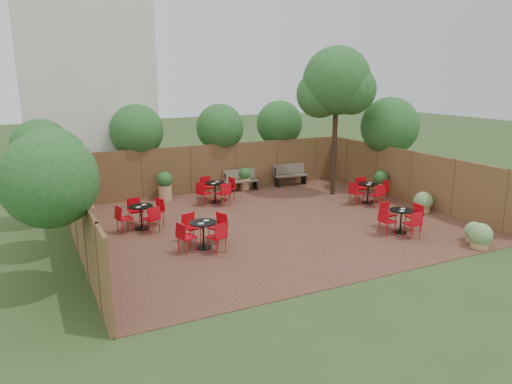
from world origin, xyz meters
name	(u,v)px	position (x,y,z in m)	size (l,w,h in m)	color
ground	(271,224)	(0.00, 0.00, 0.00)	(80.00, 80.00, 0.00)	#354F23
courtyard_paving	(271,223)	(0.00, 0.00, 0.01)	(12.00, 10.00, 0.02)	#361C16
fence_back	(215,168)	(0.00, 5.00, 1.00)	(12.00, 0.08, 2.00)	#4D321C
fence_left	(77,218)	(-6.00, 0.00, 1.00)	(0.08, 10.00, 2.00)	#4D321C
fence_right	(411,177)	(6.00, 0.00, 1.00)	(0.08, 10.00, 2.00)	#4D321C
neighbour_building	(86,94)	(-4.50, 8.00, 4.00)	(5.00, 4.00, 8.00)	silver
overhang_foliage	(217,136)	(-0.75, 2.82, 2.63)	(15.53, 10.38, 2.39)	#1D541B
courtyard_tree	(337,86)	(4.12, 2.36, 4.37)	(2.80, 2.70, 5.87)	black
park_bench_left	(241,180)	(1.00, 4.62, 0.48)	(1.46, 0.52, 0.89)	brown
park_bench_right	(290,174)	(3.41, 4.63, 0.50)	(1.54, 0.64, 0.93)	brown
bistro_tables	(264,208)	(-0.08, 0.37, 0.46)	(10.07, 7.50, 0.90)	black
planters	(223,184)	(-0.16, 3.73, 0.58)	(11.37, 4.00, 1.12)	tan
low_shrubs	(453,220)	(4.80, -3.17, 0.35)	(1.96, 4.12, 0.72)	tan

